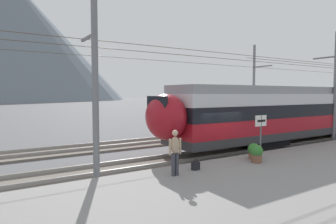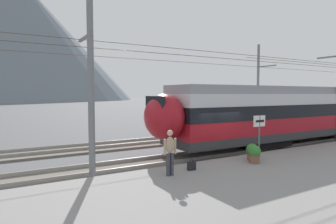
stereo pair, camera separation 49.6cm
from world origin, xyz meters
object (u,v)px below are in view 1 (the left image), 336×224
at_px(train_far_track, 330,104).
at_px(potted_plant_by_shelter, 257,153).
at_px(catenary_mast_west, 94,82).
at_px(passenger_walking, 175,150).
at_px(catenary_mast_mid, 334,86).
at_px(catenary_mast_far_side, 255,85).
at_px(platform_sign, 261,127).
at_px(handbag_beside_passenger, 196,166).
at_px(potted_plant_platform_edge, 254,151).

xyz_separation_m(train_far_track, potted_plant_by_shelter, (-22.10, -8.89, -1.41)).
relative_size(catenary_mast_west, potted_plant_by_shelter, 57.46).
bearing_deg(passenger_walking, catenary_mast_mid, 7.51).
bearing_deg(catenary_mast_far_side, train_far_track, -9.86).
distance_m(passenger_walking, potted_plant_by_shelter, 4.19).
distance_m(catenary_mast_mid, passenger_walking, 14.35).
relative_size(platform_sign, handbag_beside_passenger, 4.56).
relative_size(catenary_mast_mid, potted_plant_by_shelter, 57.46).
xyz_separation_m(train_far_track, handbag_beside_passenger, (-25.13, -8.47, -1.67)).
distance_m(train_far_track, platform_sign, 23.04).
bearing_deg(catenary_mast_far_side, passenger_walking, -147.06).
height_order(catenary_mast_mid, potted_plant_by_shelter, catenary_mast_mid).
relative_size(handbag_beside_passenger, potted_plant_by_shelter, 0.57).
xyz_separation_m(catenary_mast_west, potted_plant_by_shelter, (6.54, -2.04, -3.02)).
relative_size(passenger_walking, potted_plant_platform_edge, 2.31).
distance_m(passenger_walking, potted_plant_platform_edge, 4.63).
distance_m(train_far_track, catenary_mast_west, 29.49).
relative_size(platform_sign, passenger_walking, 1.20).
bearing_deg(potted_plant_by_shelter, catenary_mast_mid, 11.68).
bearing_deg(train_far_track, platform_sign, -158.32).
xyz_separation_m(train_far_track, catenary_mast_mid, (-12.26, -6.86, 1.70)).
relative_size(catenary_mast_far_side, potted_plant_by_shelter, 57.46).
relative_size(catenary_mast_west, platform_sign, 22.23).
height_order(catenary_mast_west, passenger_walking, catenary_mast_west).
height_order(catenary_mast_far_side, potted_plant_by_shelter, catenary_mast_far_side).
distance_m(train_far_track, potted_plant_by_shelter, 23.86).
bearing_deg(catenary_mast_west, platform_sign, -12.93).
bearing_deg(platform_sign, handbag_beside_passenger, 179.32).
bearing_deg(catenary_mast_west, train_far_track, 13.46).
bearing_deg(passenger_walking, platform_sign, 2.21).
relative_size(potted_plant_platform_edge, potted_plant_by_shelter, 0.93).
xyz_separation_m(handbag_beside_passenger, potted_plant_platform_edge, (3.46, 0.10, 0.23)).
xyz_separation_m(catenary_mast_mid, catenary_mast_far_side, (2.15, 8.61, 0.26)).
xyz_separation_m(platform_sign, potted_plant_platform_edge, (-0.26, 0.15, -1.10)).
xyz_separation_m(platform_sign, handbag_beside_passenger, (-3.72, 0.04, -1.32)).
relative_size(catenary_mast_mid, catenary_mast_far_side, 1.00).
height_order(passenger_walking, potted_plant_by_shelter, passenger_walking).
bearing_deg(train_far_track, catenary_mast_west, -166.54).
bearing_deg(handbag_beside_passenger, catenary_mast_far_side, 34.26).
distance_m(catenary_mast_far_side, potted_plant_by_shelter, 16.38).
relative_size(train_far_track, potted_plant_by_shelter, 44.22).
bearing_deg(train_far_track, potted_plant_by_shelter, -158.09).
bearing_deg(catenary_mast_mid, train_far_track, 29.20).
xyz_separation_m(passenger_walking, handbag_beside_passenger, (1.13, 0.23, -0.78)).
bearing_deg(handbag_beside_passenger, potted_plant_platform_edge, 1.72).
relative_size(train_far_track, handbag_beside_passenger, 78.00).
bearing_deg(potted_plant_platform_edge, catenary_mast_far_side, 41.23).
bearing_deg(passenger_walking, potted_plant_by_shelter, -2.62).
distance_m(catenary_mast_west, potted_plant_platform_edge, 7.76).
relative_size(catenary_mast_west, catenary_mast_mid, 1.00).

